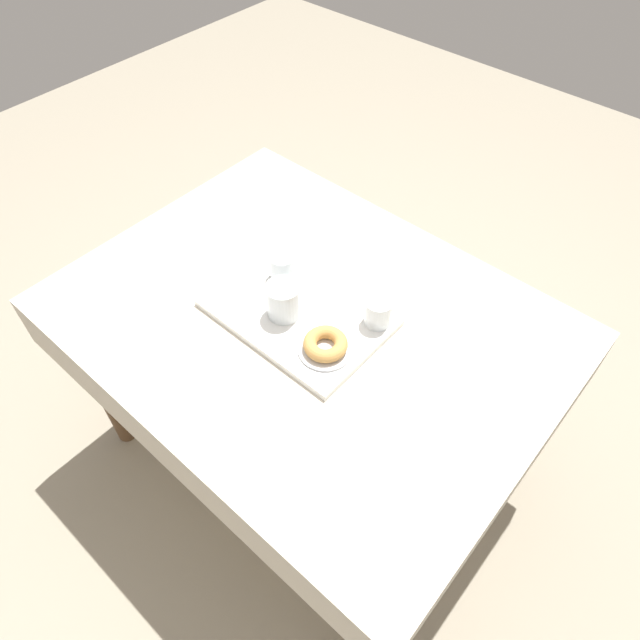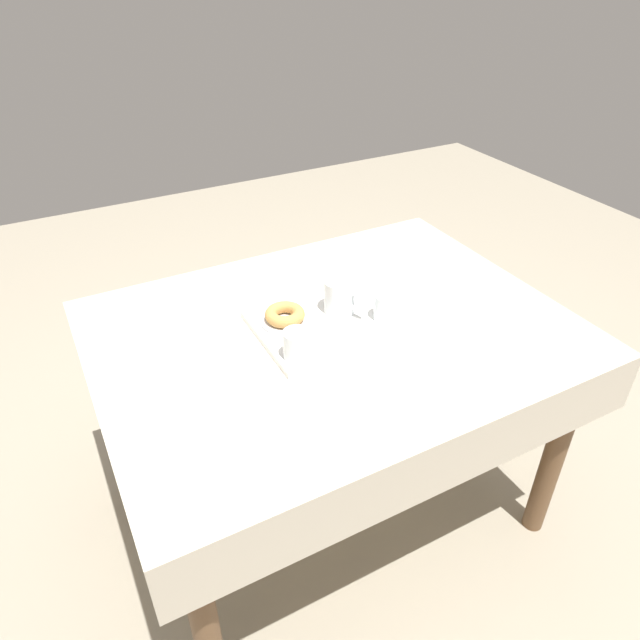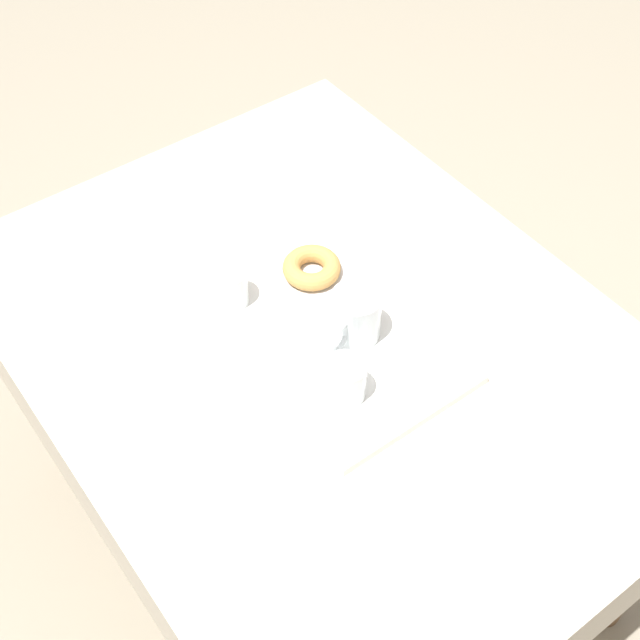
# 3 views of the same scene
# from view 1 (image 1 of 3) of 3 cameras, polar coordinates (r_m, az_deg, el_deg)

# --- Properties ---
(ground_plane) EXTENTS (6.00, 6.00, 0.00)m
(ground_plane) POSITION_cam_1_polar(r_m,az_deg,el_deg) (2.10, -0.94, -12.85)
(ground_plane) COLOR gray
(dining_table) EXTENTS (1.28, 0.97, 0.73)m
(dining_table) POSITION_cam_1_polar(r_m,az_deg,el_deg) (1.57, -1.23, -1.94)
(dining_table) COLOR beige
(dining_table) RESTS_ON ground
(serving_tray) EXTENTS (0.46, 0.31, 0.02)m
(serving_tray) POSITION_cam_1_polar(r_m,az_deg,el_deg) (1.49, -2.22, 0.78)
(serving_tray) COLOR white
(serving_tray) RESTS_ON dining_table
(tea_mug_left) EXTENTS (0.09, 0.13, 0.10)m
(tea_mug_left) POSITION_cam_1_polar(r_m,az_deg,el_deg) (1.44, -3.62, 1.94)
(tea_mug_left) COLOR white
(tea_mug_left) RESTS_ON serving_tray
(water_glass_near) EXTENTS (0.07, 0.07, 0.08)m
(water_glass_near) POSITION_cam_1_polar(r_m,az_deg,el_deg) (1.44, 5.80, 0.71)
(water_glass_near) COLOR white
(water_glass_near) RESTS_ON serving_tray
(water_glass_far) EXTENTS (0.07, 0.07, 0.08)m
(water_glass_far) POSITION_cam_1_polar(r_m,az_deg,el_deg) (1.54, -3.74, 5.22)
(water_glass_far) COLOR white
(water_glass_far) RESTS_ON serving_tray
(donut_plate_left) EXTENTS (0.14, 0.14, 0.01)m
(donut_plate_left) POSITION_cam_1_polar(r_m,az_deg,el_deg) (1.40, 0.54, -2.91)
(donut_plate_left) COLOR silver
(donut_plate_left) RESTS_ON serving_tray
(sugar_donut_left) EXTENTS (0.11, 0.11, 0.03)m
(sugar_donut_left) POSITION_cam_1_polar(r_m,az_deg,el_deg) (1.38, 0.55, -2.39)
(sugar_donut_left) COLOR tan
(sugar_donut_left) RESTS_ON donut_plate_left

